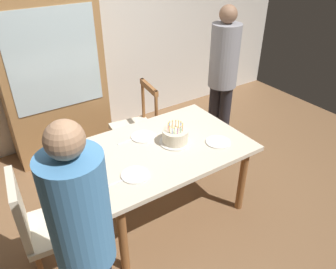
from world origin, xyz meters
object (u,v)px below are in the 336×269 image
birthday_cake (175,137)px  china_cabinet (52,77)px  dining_table (163,155)px  person_guest (223,73)px  plate_near_celebrant (135,175)px  plate_far_side (143,137)px  person_celebrant (84,238)px  chair_upholstered (41,223)px  plate_near_guest (218,142)px  chair_spindle_back (136,128)px

birthday_cake → china_cabinet: size_ratio=0.15×
dining_table → birthday_cake: bearing=-5.9°
person_guest → plate_near_celebrant: bearing=-153.3°
birthday_cake → plate_far_side: size_ratio=1.27×
person_celebrant → dining_table: bearing=37.5°
chair_upholstered → person_celebrant: bearing=-79.9°
chair_upholstered → china_cabinet: size_ratio=0.50×
plate_near_celebrant → person_guest: (1.56, 0.79, 0.23)m
dining_table → plate_near_guest: plate_near_guest is taller
plate_far_side → plate_near_celebrant: bearing=-126.2°
dining_table → chair_upholstered: (-1.11, -0.09, -0.11)m
birthday_cake → china_cabinet: bearing=109.9°
plate_near_guest → plate_near_celebrant: bearing=180.0°
dining_table → china_cabinet: (-0.45, 1.56, 0.31)m
chair_spindle_back → chair_upholstered: (-1.27, -0.90, 0.07)m
plate_near_guest → birthday_cake: bearing=146.4°
china_cabinet → plate_near_guest: bearing=-63.6°
chair_upholstered → china_cabinet: (0.66, 1.65, 0.42)m
plate_far_side → plate_near_guest: size_ratio=1.00×
dining_table → plate_far_side: (-0.07, 0.22, 0.10)m
dining_table → plate_near_celebrant: bearing=-150.8°
china_cabinet → plate_near_celebrant: bearing=-88.3°
dining_table → plate_near_celebrant: 0.47m
chair_spindle_back → chair_upholstered: size_ratio=1.00×
dining_table → china_cabinet: bearing=106.1°
plate_far_side → china_cabinet: china_cabinet is taller
person_celebrant → china_cabinet: bearing=76.8°
chair_upholstered → plate_near_guest: bearing=-4.7°
chair_upholstered → person_celebrant: size_ratio=0.58×
chair_spindle_back → plate_near_guest: bearing=-75.3°
person_celebrant → birthday_cake: bearing=34.1°
plate_near_guest → china_cabinet: 2.00m
plate_far_side → person_guest: 1.30m
birthday_cake → chair_upholstered: chair_upholstered is taller
plate_near_guest → chair_upholstered: size_ratio=0.23×
person_celebrant → person_guest: 2.53m
dining_table → birthday_cake: size_ratio=5.16×
birthday_cake → china_cabinet: 1.68m
birthday_cake → person_celebrant: size_ratio=0.17×
plate_near_guest → dining_table: bearing=152.9°
chair_spindle_back → person_celebrant: 2.01m
plate_near_celebrant → plate_far_side: 0.55m
person_guest → china_cabinet: china_cabinet is taller
dining_table → person_celebrant: (-0.99, -0.76, 0.30)m
chair_spindle_back → person_guest: bearing=-13.8°
birthday_cake → chair_spindle_back: (0.05, 0.82, -0.34)m
chair_spindle_back → chair_upholstered: same height
plate_near_celebrant → plate_near_guest: same height
plate_far_side → birthday_cake: bearing=-51.0°
plate_near_guest → chair_spindle_back: (-0.27, 1.03, -0.28)m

